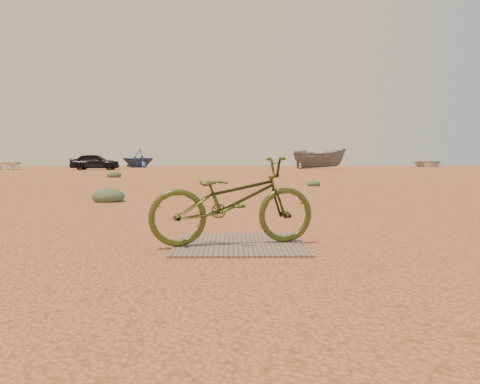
{
  "coord_description": "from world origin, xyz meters",
  "views": [
    {
      "loc": [
        0.16,
        -5.07,
        0.88
      ],
      "look_at": [
        0.25,
        -0.32,
        0.55
      ],
      "focal_mm": 35.0,
      "sensor_mm": 36.0,
      "label": 1
    }
  ],
  "objects_px": {
    "car": "(95,162)",
    "boat_far_right": "(428,162)",
    "boat_far_left": "(138,158)",
    "plywood_board": "(240,244)",
    "boat_near_left": "(6,164)",
    "boat_mid_right": "(319,159)",
    "bicycle": "(233,201)"
  },
  "relations": [
    {
      "from": "boat_mid_right",
      "to": "car",
      "type": "bearing_deg",
      "value": 105.74
    },
    {
      "from": "car",
      "to": "plywood_board",
      "type": "bearing_deg",
      "value": -164.0
    },
    {
      "from": "car",
      "to": "boat_far_right",
      "type": "relative_size",
      "value": 0.75
    },
    {
      "from": "plywood_board",
      "to": "boat_far_left",
      "type": "height_order",
      "value": "boat_far_left"
    },
    {
      "from": "boat_far_left",
      "to": "boat_far_right",
      "type": "bearing_deg",
      "value": 50.29
    },
    {
      "from": "plywood_board",
      "to": "boat_mid_right",
      "type": "xyz_separation_m",
      "value": [
        8.07,
        38.16,
        0.92
      ]
    },
    {
      "from": "car",
      "to": "boat_mid_right",
      "type": "distance_m",
      "value": 19.84
    },
    {
      "from": "boat_mid_right",
      "to": "boat_far_right",
      "type": "bearing_deg",
      "value": -46.74
    },
    {
      "from": "car",
      "to": "boat_near_left",
      "type": "height_order",
      "value": "car"
    },
    {
      "from": "boat_far_left",
      "to": "boat_mid_right",
      "type": "distance_m",
      "value": 19.65
    },
    {
      "from": "plywood_board",
      "to": "boat_far_right",
      "type": "height_order",
      "value": "boat_far_right"
    },
    {
      "from": "car",
      "to": "boat_mid_right",
      "type": "height_order",
      "value": "boat_mid_right"
    },
    {
      "from": "plywood_board",
      "to": "boat_near_left",
      "type": "bearing_deg",
      "value": 118.39
    },
    {
      "from": "boat_near_left",
      "to": "bicycle",
      "type": "bearing_deg",
      "value": -104.56
    },
    {
      "from": "boat_near_left",
      "to": "boat_far_left",
      "type": "relative_size",
      "value": 1.27
    },
    {
      "from": "bicycle",
      "to": "car",
      "type": "bearing_deg",
      "value": 5.94
    },
    {
      "from": "boat_far_right",
      "to": "plywood_board",
      "type": "bearing_deg",
      "value": -113.46
    },
    {
      "from": "boat_far_left",
      "to": "car",
      "type": "bearing_deg",
      "value": -53.74
    },
    {
      "from": "car",
      "to": "boat_far_left",
      "type": "distance_m",
      "value": 11.21
    },
    {
      "from": "plywood_board",
      "to": "boat_mid_right",
      "type": "height_order",
      "value": "boat_mid_right"
    },
    {
      "from": "plywood_board",
      "to": "bicycle",
      "type": "bearing_deg",
      "value": -141.04
    },
    {
      "from": "plywood_board",
      "to": "car",
      "type": "xyz_separation_m",
      "value": [
        -11.46,
        34.7,
        0.67
      ]
    },
    {
      "from": "car",
      "to": "boat_far_left",
      "type": "height_order",
      "value": "boat_far_left"
    },
    {
      "from": "boat_far_left",
      "to": "plywood_board",
      "type": "bearing_deg",
      "value": -34.03
    },
    {
      "from": "bicycle",
      "to": "plywood_board",
      "type": "bearing_deg",
      "value": -63.24
    },
    {
      "from": "bicycle",
      "to": "boat_mid_right",
      "type": "distance_m",
      "value": 39.08
    },
    {
      "from": "bicycle",
      "to": "boat_mid_right",
      "type": "xyz_separation_m",
      "value": [
        8.15,
        38.22,
        0.47
      ]
    },
    {
      "from": "plywood_board",
      "to": "car",
      "type": "height_order",
      "value": "car"
    },
    {
      "from": "boat_mid_right",
      "to": "plywood_board",
      "type": "bearing_deg",
      "value": 173.76
    },
    {
      "from": "car",
      "to": "boat_far_right",
      "type": "distance_m",
      "value": 37.64
    },
    {
      "from": "bicycle",
      "to": "boat_far_left",
      "type": "relative_size",
      "value": 0.43
    },
    {
      "from": "boat_far_left",
      "to": "boat_far_right",
      "type": "height_order",
      "value": "boat_far_left"
    }
  ]
}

